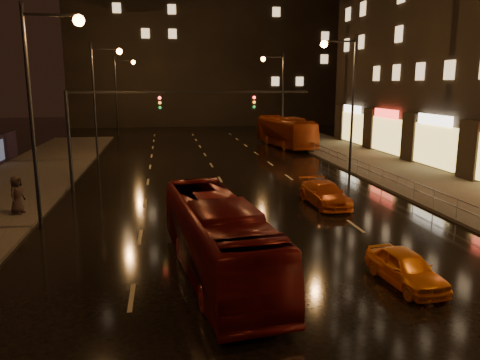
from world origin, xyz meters
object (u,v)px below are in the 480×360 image
(taxi_near, at_px, (406,268))
(pedestrian_c, at_px, (17,195))
(bus_red, at_px, (218,238))
(taxi_far, at_px, (325,194))
(bus_curb, at_px, (285,132))

(taxi_near, distance_m, pedestrian_c, 18.71)
(bus_red, bearing_deg, taxi_near, -23.53)
(bus_red, distance_m, taxi_far, 11.17)
(bus_curb, bearing_deg, taxi_far, -106.45)
(taxi_far, bearing_deg, pedestrian_c, 175.45)
(bus_curb, relative_size, pedestrian_c, 5.83)
(bus_curb, bearing_deg, bus_red, -115.46)
(bus_red, relative_size, bus_curb, 0.86)
(taxi_near, bearing_deg, taxi_far, 80.12)
(taxi_far, distance_m, pedestrian_c, 16.14)
(bus_red, bearing_deg, pedestrian_c, 128.54)
(bus_red, height_order, bus_curb, bus_curb)
(bus_red, bearing_deg, taxi_far, 44.31)
(bus_curb, bearing_deg, pedestrian_c, -137.03)
(bus_red, height_order, taxi_near, bus_red)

